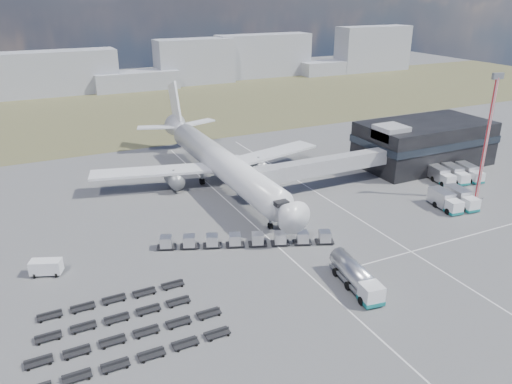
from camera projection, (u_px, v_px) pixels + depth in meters
name	position (u px, v px, depth m)	size (l,w,h in m)	color
ground	(297.00, 251.00, 78.10)	(420.00, 420.00, 0.00)	#565659
grass_strip	(134.00, 111.00, 169.80)	(420.00, 90.00, 0.01)	brown
lane_markings	(338.00, 231.00, 84.56)	(47.12, 110.00, 0.01)	silver
terminal	(424.00, 142.00, 115.50)	(30.40, 16.40, 11.00)	black
jet_bridge	(315.00, 168.00, 99.69)	(30.30, 3.80, 7.05)	#939399
airliner	(218.00, 160.00, 103.11)	(51.59, 64.53, 17.62)	white
skyline	(133.00, 69.00, 206.31)	(309.15, 22.79, 21.67)	#989AA5
fuel_tanker	(356.00, 276.00, 67.88)	(4.21, 11.18, 3.52)	white
pushback_tug	(287.00, 224.00, 85.63)	(3.12, 1.75, 1.42)	white
utility_van	(46.00, 268.00, 71.19)	(4.33, 1.96, 2.31)	white
catering_truck	(242.00, 165.00, 112.10)	(4.18, 6.52, 2.78)	white
service_trucks_near	(453.00, 199.00, 93.29)	(7.09, 8.17, 3.02)	white
service_trucks_far	(455.00, 174.00, 106.43)	(10.65, 8.78, 2.89)	white
uld_row	(246.00, 240.00, 79.26)	(26.87, 12.13, 1.91)	black
baggage_dollies	(121.00, 328.00, 59.64)	(23.95, 14.37, 0.72)	black
floodlight_mast	(487.00, 138.00, 93.50)	(2.31, 1.88, 24.28)	red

